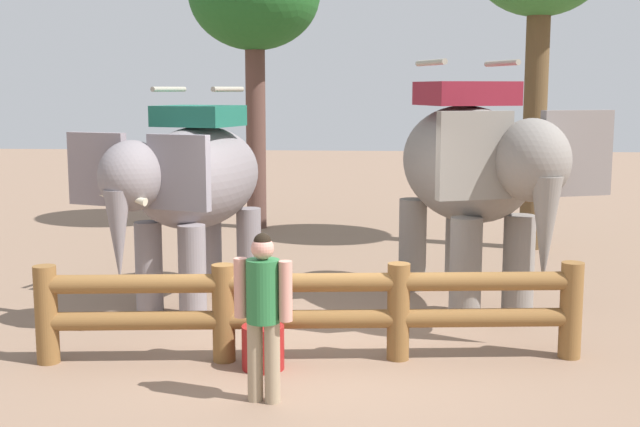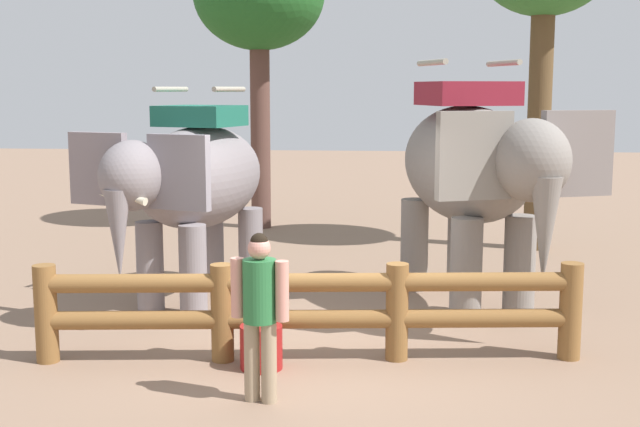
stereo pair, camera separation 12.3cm
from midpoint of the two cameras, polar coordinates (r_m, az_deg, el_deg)
The scene contains 6 objects.
ground_plane at distance 9.32m, azimuth -0.14°, elevation -9.44°, with size 60.00×60.00×0.00m, color #856854.
log_fence at distance 8.87m, azimuth -0.31°, elevation -6.30°, with size 5.79×0.83×1.05m.
elephant_near_left at distance 11.19m, azimuth -8.41°, elevation 2.07°, with size 2.35×3.47×2.91m.
elephant_center at distance 10.97m, azimuth 10.81°, elevation 2.91°, with size 2.70×3.88×3.25m.
tourist_woman_in_black at distance 7.66m, azimuth -3.69°, elevation -6.29°, with size 0.55×0.37×1.59m.
feed_bucket at distance 8.74m, azimuth -3.64°, elevation -9.13°, with size 0.44×0.44×0.46m.
Camera 2 is at (0.85, -8.82, 2.88)m, focal length 46.62 mm.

